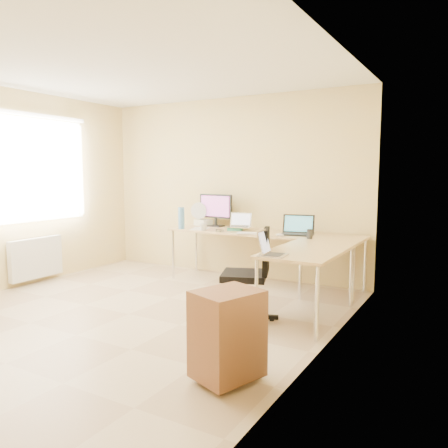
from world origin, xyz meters
The scene contains 25 objects.
floor centered at (0.00, 0.00, 0.00)m, with size 4.50×4.50×0.00m, color #C6AE8F.
ceiling centered at (0.00, 0.00, 2.60)m, with size 4.50×4.50×0.00m, color white.
wall_back centered at (0.00, 2.25, 1.30)m, with size 4.50×4.50×0.00m, color #E4C66F.
wall_left centered at (-2.10, 0.00, 1.30)m, with size 4.50×4.50×0.00m, color #E4C66F.
wall_right centered at (2.10, 0.00, 1.30)m, with size 4.50×4.50×0.00m, color #E4C66F.
desk_main centered at (0.72, 1.85, 0.36)m, with size 2.65×0.70×0.73m, color tan.
desk_return centered at (1.70, 0.85, 0.36)m, with size 0.70×1.30×0.73m, color tan.
monitor centered at (-0.14, 2.05, 0.97)m, with size 0.56×0.18×0.48m, color black.
book_stack centered at (0.30, 1.84, 0.75)m, with size 0.19×0.26×0.04m, color #328473.
laptop_center centered at (0.39, 1.81, 0.87)m, with size 0.30×0.23×0.19m, color silver.
laptop_black centered at (1.22, 1.80, 0.86)m, with size 0.40×0.30×0.25m, color black.
keyboard centered at (0.70, 1.58, 0.74)m, with size 0.41×0.11×0.02m, color silver.
mouse centered at (1.09, 1.55, 0.75)m, with size 0.11×0.07×0.04m, color silver.
mug centered at (-0.03, 1.55, 0.78)m, with size 0.11×0.11×0.10m, color silver.
cd_stack centered at (0.22, 1.55, 0.74)m, with size 0.12×0.12×0.03m, color #B7B8BD.
water_bottle centered at (-0.40, 1.55, 0.88)m, with size 0.09×0.09×0.30m, color #4F8ABB.
papers centered at (-0.18, 1.68, 0.73)m, with size 0.22×0.31×0.01m, color white.
white_box centered at (-0.35, 2.05, 0.77)m, with size 0.25×0.18×0.09m, color silver.
desk_fan centered at (-0.40, 2.05, 0.89)m, with size 0.25×0.25×0.31m, color silver.
black_cup centered at (1.47, 1.55, 0.79)m, with size 0.07×0.07×0.11m, color #2A2A2A.
laptop_return centered at (1.53, 0.33, 0.83)m, with size 0.23×0.29×0.19m, color #A6A3BD.
office_chair centered at (1.15, 0.47, 0.50)m, with size 0.58×0.58×0.97m, color black.
cabinet centered at (1.68, -0.81, 0.36)m, with size 0.37×0.46×0.64m, color brown.
radiator centered at (-2.03, 0.40, 0.35)m, with size 0.09×0.80×0.55m, color white.
window centered at (-2.05, 0.40, 1.55)m, with size 0.10×1.80×1.40m, color white.
Camera 1 is at (3.21, -3.50, 1.52)m, focal length 35.60 mm.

